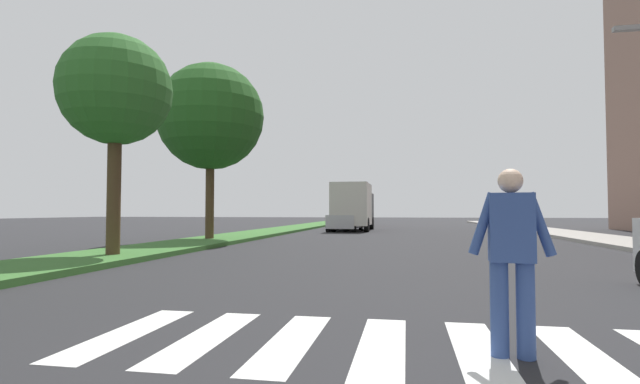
# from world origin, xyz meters

# --- Properties ---
(ground_plane) EXTENTS (140.00, 140.00, 0.00)m
(ground_plane) POSITION_xyz_m (0.00, 30.00, 0.00)
(ground_plane) COLOR #262628
(crosswalk) EXTENTS (5.85, 2.20, 0.01)m
(crosswalk) POSITION_xyz_m (0.00, 7.16, 0.00)
(crosswalk) COLOR silver
(crosswalk) RESTS_ON ground_plane
(median_strip) EXTENTS (2.78, 64.00, 0.15)m
(median_strip) POSITION_xyz_m (-7.79, 28.00, 0.07)
(median_strip) COLOR #386B2D
(median_strip) RESTS_ON ground_plane
(tree_mid) EXTENTS (3.00, 3.00, 5.96)m
(tree_mid) POSITION_xyz_m (-7.52, 13.92, 4.57)
(tree_mid) COLOR #4C3823
(tree_mid) RESTS_ON median_strip
(tree_far) EXTENTS (4.54, 4.54, 7.47)m
(tree_far) POSITION_xyz_m (-7.97, 21.21, 5.33)
(tree_far) COLOR #4C3823
(tree_far) RESTS_ON median_strip
(sidewalk_right) EXTENTS (3.00, 64.00, 0.15)m
(sidewalk_right) POSITION_xyz_m (8.73, 28.00, 0.07)
(sidewalk_right) COLOR #9E9991
(sidewalk_right) RESTS_ON ground_plane
(traffic_light_gantry) EXTENTS (9.23, 0.30, 6.00)m
(traffic_light_gantry) POSITION_xyz_m (-3.97, 8.67, 4.37)
(traffic_light_gantry) COLOR gold
(traffic_light_gantry) RESTS_ON median_strip
(pedestrian_performer) EXTENTS (0.75, 0.27, 1.69)m
(pedestrian_performer) POSITION_xyz_m (1.17, 7.00, 0.93)
(pedestrian_performer) COLOR #334C8C
(pedestrian_performer) RESTS_ON ground_plane
(sedan_midblock) EXTENTS (1.92, 4.57, 1.75)m
(sedan_midblock) POSITION_xyz_m (-3.70, 32.94, 0.81)
(sedan_midblock) COLOR #B7B7BC
(sedan_midblock) RESTS_ON ground_plane
(sedan_distant) EXTENTS (2.02, 4.22, 1.74)m
(sedan_distant) POSITION_xyz_m (-3.72, 43.54, 0.80)
(sedan_distant) COLOR maroon
(sedan_distant) RESTS_ON ground_plane
(truck_box_delivery) EXTENTS (2.40, 6.20, 3.10)m
(truck_box_delivery) POSITION_xyz_m (-3.25, 33.74, 1.63)
(truck_box_delivery) COLOR black
(truck_box_delivery) RESTS_ON ground_plane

